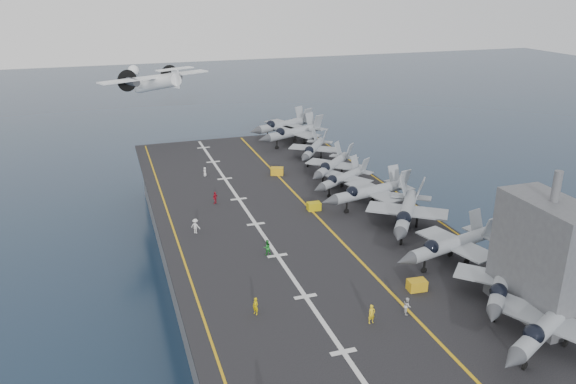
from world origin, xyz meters
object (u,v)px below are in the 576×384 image
object	(u,v)px
tow_cart_a	(417,285)
transport_plane	(156,84)
island_superstructure	(546,245)
fighter_jet_0	(549,323)

from	to	relation	value
tow_cart_a	transport_plane	xyz separation A→B (m)	(-19.21, 73.18, 10.88)
island_superstructure	transport_plane	world-z (taller)	island_superstructure
fighter_jet_0	transport_plane	bearing A→B (deg)	106.23
fighter_jet_0	transport_plane	xyz separation A→B (m)	(-24.99, 85.84, 8.84)
island_superstructure	transport_plane	xyz separation A→B (m)	(-28.31, 80.72, 3.98)
fighter_jet_0	tow_cart_a	xyz separation A→B (m)	(-5.78, 12.66, -2.04)
island_superstructure	fighter_jet_0	xyz separation A→B (m)	(-3.32, -5.13, -4.86)
island_superstructure	transport_plane	distance (m)	85.63
island_superstructure	transport_plane	bearing A→B (deg)	109.33
island_superstructure	tow_cart_a	bearing A→B (deg)	140.39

